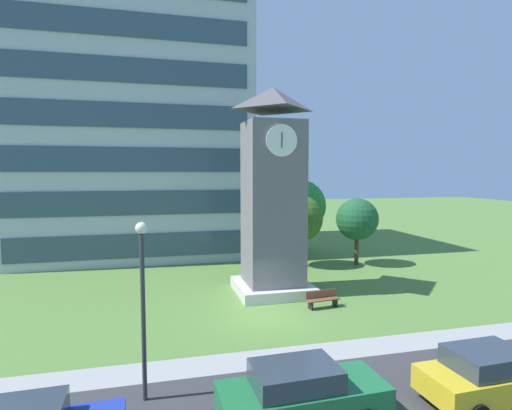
# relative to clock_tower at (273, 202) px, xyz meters

# --- Properties ---
(ground_plane) EXTENTS (160.00, 160.00, 0.00)m
(ground_plane) POSITION_rel_clock_tower_xyz_m (-1.50, -3.69, -5.37)
(ground_plane) COLOR #567F38
(kerb_strip) EXTENTS (120.00, 1.60, 0.01)m
(kerb_strip) POSITION_rel_clock_tower_xyz_m (-1.50, -8.20, -5.36)
(kerb_strip) COLOR #9E9E99
(kerb_strip) RESTS_ON ground
(office_building) EXTENTS (18.97, 14.61, 25.60)m
(office_building) POSITION_rel_clock_tower_xyz_m (-8.28, 15.94, 7.43)
(office_building) COLOR #B7BCC6
(office_building) RESTS_ON ground
(clock_tower) EXTENTS (4.25, 4.25, 11.89)m
(clock_tower) POSITION_rel_clock_tower_xyz_m (0.00, 0.00, 0.00)
(clock_tower) COLOR slate
(clock_tower) RESTS_ON ground
(park_bench) EXTENTS (1.84, 0.69, 0.88)m
(park_bench) POSITION_rel_clock_tower_xyz_m (1.77, -3.24, -4.91)
(park_bench) COLOR brown
(park_bench) RESTS_ON ground
(street_lamp) EXTENTS (0.36, 0.36, 5.59)m
(street_lamp) POSITION_rel_clock_tower_xyz_m (-7.08, -10.01, -1.88)
(street_lamp) COLOR #333338
(street_lamp) RESTS_ON ground
(tree_streetside) EXTENTS (3.43, 3.43, 5.37)m
(tree_streetside) POSITION_rel_clock_tower_xyz_m (3.85, 5.85, -1.73)
(tree_streetside) COLOR #513823
(tree_streetside) RESTS_ON ground
(tree_by_building) EXTENTS (3.18, 3.18, 5.11)m
(tree_by_building) POSITION_rel_clock_tower_xyz_m (8.25, 5.34, -1.87)
(tree_by_building) COLOR #513823
(tree_by_building) RESTS_ON ground
(tree_near_tower) EXTENTS (4.44, 4.44, 6.43)m
(tree_near_tower) POSITION_rel_clock_tower_xyz_m (5.46, 10.25, -1.16)
(tree_near_tower) COLOR #513823
(tree_near_tower) RESTS_ON ground
(parked_car_green) EXTENTS (4.83, 2.16, 1.69)m
(parked_car_green) POSITION_rel_clock_tower_xyz_m (-2.77, -12.26, -4.50)
(parked_car_green) COLOR #1E6B38
(parked_car_green) RESTS_ON ground
(parked_car_yellow) EXTENTS (4.47, 2.15, 1.69)m
(parked_car_yellow) POSITION_rel_clock_tower_xyz_m (3.24, -12.72, -4.51)
(parked_car_yellow) COLOR gold
(parked_car_yellow) RESTS_ON ground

